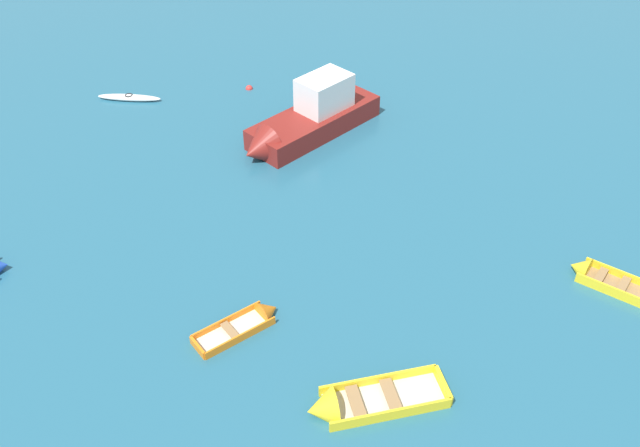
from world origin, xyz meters
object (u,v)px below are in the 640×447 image
(mooring_buoy_central, at_px, (249,89))
(rowboat_yellow_foreground_center, at_px, (597,276))
(rowboat_orange_back_row_center, at_px, (254,319))
(motor_launch_maroon_near_right, at_px, (307,120))
(kayak_white_outer_left, at_px, (129,97))
(rowboat_yellow_cluster_inner, at_px, (347,405))

(mooring_buoy_central, bearing_deg, rowboat_yellow_foreground_center, -49.94)
(rowboat_orange_back_row_center, bearing_deg, motor_launch_maroon_near_right, 79.22)
(rowboat_orange_back_row_center, bearing_deg, mooring_buoy_central, 91.92)
(rowboat_orange_back_row_center, xyz_separation_m, motor_launch_maroon_near_right, (2.10, 11.02, 0.64))
(kayak_white_outer_left, distance_m, rowboat_yellow_cluster_inner, 20.06)
(motor_launch_maroon_near_right, bearing_deg, rowboat_yellow_foreground_center, -46.29)
(rowboat_orange_back_row_center, distance_m, motor_launch_maroon_near_right, 11.23)
(rowboat_yellow_foreground_center, relative_size, motor_launch_maroon_near_right, 0.44)
(rowboat_orange_back_row_center, distance_m, kayak_white_outer_left, 15.86)
(kayak_white_outer_left, relative_size, mooring_buoy_central, 8.68)
(rowboat_yellow_foreground_center, height_order, kayak_white_outer_left, rowboat_yellow_foreground_center)
(kayak_white_outer_left, bearing_deg, rowboat_yellow_foreground_center, -37.30)
(motor_launch_maroon_near_right, xyz_separation_m, mooring_buoy_central, (-2.61, 4.44, -0.77))
(rowboat_orange_back_row_center, bearing_deg, kayak_white_outer_left, 112.67)
(rowboat_yellow_cluster_inner, bearing_deg, rowboat_yellow_foreground_center, 28.34)
(motor_launch_maroon_near_right, relative_size, mooring_buoy_central, 18.51)
(rowboat_orange_back_row_center, height_order, motor_launch_maroon_near_right, motor_launch_maroon_near_right)
(motor_launch_maroon_near_right, bearing_deg, rowboat_orange_back_row_center, -100.78)
(rowboat_orange_back_row_center, relative_size, kayak_white_outer_left, 0.93)
(rowboat_yellow_foreground_center, height_order, motor_launch_maroon_near_right, motor_launch_maroon_near_right)
(rowboat_yellow_foreground_center, distance_m, rowboat_orange_back_row_center, 11.46)
(rowboat_orange_back_row_center, xyz_separation_m, mooring_buoy_central, (-0.52, 15.46, -0.13))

